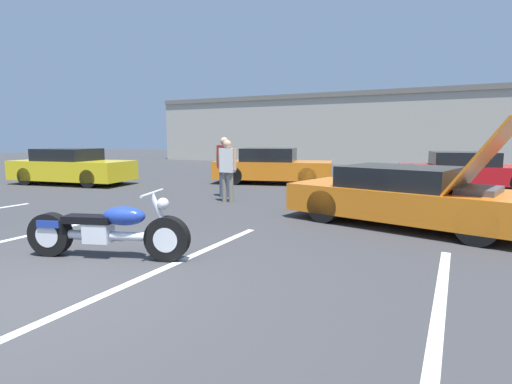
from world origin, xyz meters
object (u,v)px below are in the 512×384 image
Objects in this scene: parked_car_right_row at (466,171)px; spectator_near_motorcycle at (224,162)px; parked_car_left_row at (72,167)px; parked_car_mid_row at (272,167)px; motorcycle at (107,231)px; spectator_by_show_car at (227,166)px; show_car_hood_open at (408,196)px.

parked_car_right_row is 2.66× the size of spectator_near_motorcycle.
parked_car_left_row is 7.16m from parked_car_mid_row.
spectator_by_show_car is at bearing 83.08° from motorcycle.
spectator_near_motorcycle is (-4.98, 1.55, 0.43)m from show_car_hood_open.
motorcycle is at bearing -123.52° from parked_car_right_row.
spectator_by_show_car is at bearing -53.71° from spectator_near_motorcycle.
parked_car_mid_row is 2.81× the size of spectator_by_show_car.
motorcycle is 11.68m from parked_car_right_row.
parked_car_right_row is at bearing 94.04° from show_car_hood_open.
parked_car_right_row is 8.07m from spectator_by_show_car.
motorcycle is 9.48m from parked_car_mid_row.
spectator_near_motorcycle is at bearing 86.79° from motorcycle.
parked_car_mid_row is at bearing 93.60° from spectator_near_motorcycle.
show_car_hood_open is at bearing -18.07° from parked_car_left_row.
motorcycle is 0.51× the size of parked_car_right_row.
motorcycle is 0.50× the size of parked_car_mid_row.
parked_car_right_row is at bearing 12.30° from parked_car_left_row.
parked_car_right_row is (4.47, 10.79, 0.19)m from motorcycle.
spectator_by_show_car is (-1.02, 4.88, 0.55)m from motorcycle.
spectator_by_show_car is (0.77, -4.43, 0.34)m from parked_car_mid_row.
spectator_by_show_car is at bearing -177.63° from show_car_hood_open.
show_car_hood_open is 1.04× the size of parked_car_right_row.
parked_car_right_row reaches higher than motorcycle.
motorcycle is at bearing -94.40° from parked_car_mid_row.
parked_car_mid_row is 2.69× the size of spectator_near_motorcycle.
spectator_near_motorcycle reaches higher than parked_car_left_row.
show_car_hood_open is at bearing -109.82° from parked_car_right_row.
parked_car_left_row is 1.01× the size of parked_car_mid_row.
spectator_by_show_car reaches higher than parked_car_mid_row.
parked_car_left_row is (-11.47, 1.76, 0.04)m from show_car_hood_open.
show_car_hood_open reaches higher than parked_car_left_row.
motorcycle is 1.35× the size of spectator_near_motorcycle.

